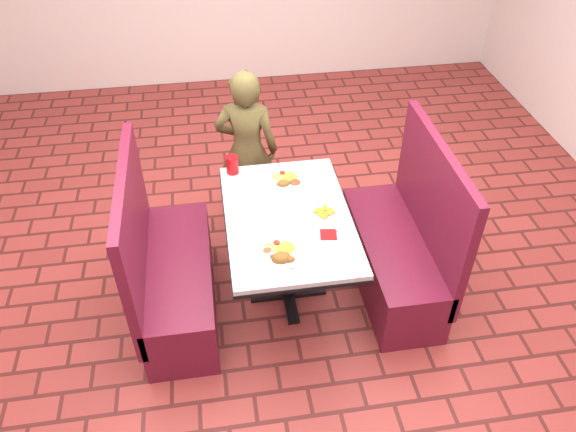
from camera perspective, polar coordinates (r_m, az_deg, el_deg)
The scene contains 15 objects.
room at distance 2.98m, azimuth 0.00°, elevation 17.34°, with size 7.00×7.04×2.82m.
dining_table at distance 3.66m, azimuth 0.00°, elevation -1.15°, with size 0.81×1.21×0.75m.
booth_bench_left at distance 3.87m, azimuth -11.81°, elevation -5.94°, with size 0.47×1.20×1.17m.
booth_bench_right at distance 4.05m, azimuth 11.26°, elevation -3.44°, with size 0.47×1.20×1.17m.
diner_person at distance 4.37m, azimuth -4.17°, elevation 6.67°, with size 0.48×0.32×1.33m, color brown.
near_dinner_plate at distance 3.31m, azimuth -0.74°, elevation -3.61°, with size 0.27×0.27×0.08m.
far_dinner_plate at distance 3.87m, azimuth -0.17°, elevation 3.82°, with size 0.26×0.26×0.07m.
plantain_plate at distance 3.61m, azimuth 3.69°, elevation 0.32°, with size 0.19×0.19×0.03m.
maroon_napkin at distance 3.47m, azimuth 4.13°, elevation -1.90°, with size 0.10×0.10×0.00m, color maroon.
spoon_utensil at distance 3.52m, azimuth 4.58°, elevation -1.05°, with size 0.01×0.13×0.00m, color silver.
red_tumbler at distance 3.96m, azimuth -5.68°, elevation 5.21°, with size 0.09×0.09×0.13m, color red.
paper_napkin at distance 3.28m, azimuth 6.30°, elevation -4.96°, with size 0.18×0.13×0.01m, color white.
knife_utensil at distance 3.30m, azimuth 0.44°, elevation -4.13°, with size 0.01×0.19×0.00m, color silver.
fork_utensil at distance 3.32m, azimuth -0.13°, elevation -3.93°, with size 0.01×0.14×0.00m, color silver.
lettuce_shreds at distance 3.65m, azimuth 0.48°, elevation 0.67°, with size 0.28×0.32×0.00m, color #7FAE45, non-canonical shape.
Camera 1 is at (-0.42, -2.72, 3.07)m, focal length 35.00 mm.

